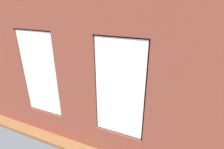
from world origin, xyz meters
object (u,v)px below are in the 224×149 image
Objects in this scene: coffee_table at (114,80)px; papasan_chair at (121,68)px; remote_gray at (103,78)px; table_plant_small at (115,77)px; cup_ceramic at (114,78)px; tv_flatscreen at (59,57)px; potted_plant_corner_near_left at (202,73)px; media_console at (61,72)px; potted_plant_beside_window_right at (38,99)px; couch_left at (197,103)px; potted_plant_corner_far_left at (209,137)px; couch_by_window at (74,111)px; potted_plant_near_tv at (56,75)px; candle_jar at (111,76)px.

papasan_chair is (0.23, -1.42, 0.03)m from coffee_table.
table_plant_small is at bearing -31.98° from remote_gray.
tv_flatscreen is (2.66, -0.09, 0.51)m from cup_ceramic.
cup_ceramic is 3.59m from potted_plant_corner_near_left.
potted_plant_beside_window_right is (-1.12, 2.49, 0.20)m from media_console.
couch_left is at bearing 175.18° from tv_flatscreen.
potted_plant_corner_far_left reaches higher than coffee_table.
potted_plant_corner_far_left reaches higher than media_console.
couch_left is 5.76m from tv_flatscreen.
potted_plant_corner_far_left is (-0.15, 2.01, 0.35)m from couch_left.
potted_plant_corner_far_left is at bearing 178.27° from couch_by_window.
potted_plant_beside_window_right is at bearing 0.05° from potted_plant_corner_far_left.
table_plant_small is 2.78m from media_console.
table_plant_small is at bearing -161.95° from potted_plant_near_tv.
candle_jar is 2.55m from tv_flatscreen.
cup_ceramic is 0.09× the size of potted_plant_beside_window_right.
remote_gray is 0.12× the size of potted_plant_corner_far_left.
table_plant_small is (2.94, -0.27, 0.27)m from couch_left.
potted_plant_beside_window_right reaches higher than table_plant_small.
tv_flatscreen is (2.76, -0.21, 0.42)m from table_plant_small.
remote_gray is (0.49, -0.00, -0.12)m from table_plant_small.
coffee_table is at bearing 178.04° from tv_flatscreen.
candle_jar is 0.11× the size of media_console.
remote_gray is 3.99m from potted_plant_corner_near_left.
remote_gray is at bearing -0.00° from table_plant_small.
candle_jar is (3.20, -0.49, 0.19)m from couch_left.
potted_plant_near_tv reaches higher than potted_plant_corner_near_left.
papasan_chair is at bearing -87.24° from candle_jar.
papasan_chair is (-2.43, -1.33, 0.14)m from media_console.
candle_jar is (0.16, -0.10, 0.00)m from cup_ceramic.
papasan_chair is (-0.06, -3.72, 0.10)m from couch_by_window.
potted_plant_beside_window_right is at bearing 57.39° from coffee_table.
couch_left is 8.24× the size of table_plant_small.
potted_plant_beside_window_right reaches higher than coffee_table.
potted_plant_corner_far_left is 4.04m from potted_plant_corner_near_left.
candle_jar is 0.10× the size of potted_plant_beside_window_right.
potted_plant_beside_window_right reaches higher than potted_plant_near_tv.
couch_left is at bearing -36.43° from remote_gray.
potted_plant_corner_far_left is at bearing 143.01° from cup_ceramic.
papasan_chair is at bearing -48.22° from potted_plant_corner_far_left.
media_console is at bearing -96.31° from couch_left.
couch_by_window reaches higher than coffee_table.
potted_plant_beside_window_right is 6.22m from potted_plant_corner_near_left.
potted_plant_corner_near_left is at bearing -152.87° from cup_ceramic.
potted_plant_corner_near_left is at bearing -150.40° from table_plant_small.
remote_gray is at bearing -116.67° from potted_plant_beside_window_right.
potted_plant_near_tv is (1.82, -1.45, 0.29)m from couch_by_window.
table_plant_small is 0.27× the size of potted_plant_corner_near_left.
candle_jar is at bearing -100.24° from couch_left.
candle_jar is at bearing 12.45° from remote_gray.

